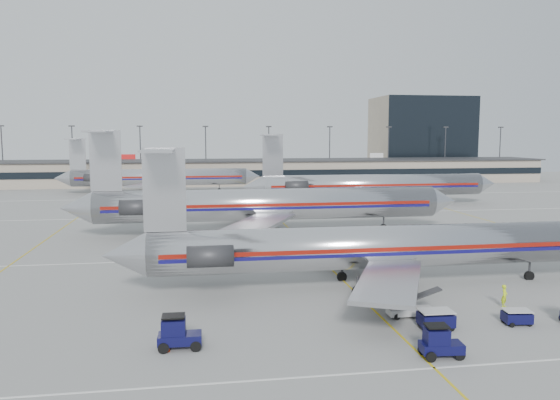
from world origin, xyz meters
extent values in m
plane|color=gray|center=(0.00, 0.00, 0.00)|extent=(260.00, 260.00, 0.00)
cube|color=silver|center=(0.00, 10.00, 0.01)|extent=(160.00, 0.15, 0.02)
cube|color=gray|center=(0.00, 98.00, 3.00)|extent=(160.00, 16.00, 6.00)
cube|color=black|center=(0.00, 89.90, 3.20)|extent=(160.00, 0.20, 1.60)
cube|color=#2D2D30|center=(0.00, 98.00, 6.10)|extent=(162.00, 17.00, 0.30)
cylinder|color=#38383D|center=(-63.00, 112.00, 7.50)|extent=(0.30, 0.30, 15.00)
cube|color=#2D2D30|center=(-63.00, 112.00, 15.10)|extent=(1.60, 0.40, 0.35)
cylinder|color=#38383D|center=(-45.00, 112.00, 7.50)|extent=(0.30, 0.30, 15.00)
cube|color=#2D2D30|center=(-45.00, 112.00, 15.10)|extent=(1.60, 0.40, 0.35)
cylinder|color=#38383D|center=(-27.00, 112.00, 7.50)|extent=(0.30, 0.30, 15.00)
cube|color=#2D2D30|center=(-27.00, 112.00, 15.10)|extent=(1.60, 0.40, 0.35)
cylinder|color=#38383D|center=(-9.00, 112.00, 7.50)|extent=(0.30, 0.30, 15.00)
cube|color=#2D2D30|center=(-9.00, 112.00, 15.10)|extent=(1.60, 0.40, 0.35)
cylinder|color=#38383D|center=(9.00, 112.00, 7.50)|extent=(0.30, 0.30, 15.00)
cube|color=#2D2D30|center=(9.00, 112.00, 15.10)|extent=(1.60, 0.40, 0.35)
cylinder|color=#38383D|center=(27.00, 112.00, 7.50)|extent=(0.30, 0.30, 15.00)
cube|color=#2D2D30|center=(27.00, 112.00, 15.10)|extent=(1.60, 0.40, 0.35)
cylinder|color=#38383D|center=(45.00, 112.00, 7.50)|extent=(0.30, 0.30, 15.00)
cube|color=#2D2D30|center=(45.00, 112.00, 15.10)|extent=(1.60, 0.40, 0.35)
cylinder|color=#38383D|center=(63.00, 112.00, 7.50)|extent=(0.30, 0.30, 15.00)
cube|color=#2D2D30|center=(63.00, 112.00, 15.10)|extent=(1.60, 0.40, 0.35)
cylinder|color=#38383D|center=(81.00, 112.00, 7.50)|extent=(0.30, 0.30, 15.00)
cube|color=#2D2D30|center=(81.00, 112.00, 15.10)|extent=(1.60, 0.40, 0.35)
cube|color=tan|center=(62.00, 128.00, 12.50)|extent=(30.00, 20.00, 25.00)
cylinder|color=silver|center=(2.73, -2.25, 3.29)|extent=(37.59, 3.48, 3.48)
cone|color=#AFAFB3|center=(-17.76, -2.25, 3.29)|extent=(3.38, 3.48, 3.48)
cube|color=maroon|center=(2.73, -4.00, 3.43)|extent=(35.71, 0.05, 0.33)
cube|color=#100C54|center=(2.73, -4.00, 3.05)|extent=(35.71, 0.05, 0.26)
cube|color=#AFAFB3|center=(0.85, 4.33, 2.35)|extent=(8.74, 12.74, 0.30)
cube|color=#AFAFB3|center=(0.85, -8.83, 2.35)|extent=(8.74, 12.74, 0.30)
cube|color=#AFAFB3|center=(-14.66, -2.25, 8.22)|extent=(3.20, 0.23, 6.39)
cube|color=#AFAFB3|center=(-14.94, -2.25, 11.23)|extent=(2.26, 9.87, 0.17)
cylinder|color=#2D2D30|center=(-11.37, 0.43, 3.57)|extent=(3.38, 1.60, 1.60)
cylinder|color=#2D2D30|center=(-11.37, -4.93, 3.57)|extent=(3.38, 1.60, 1.60)
cylinder|color=#2D2D30|center=(15.89, -2.25, 0.78)|extent=(0.19, 0.19, 1.55)
cylinder|color=#2D2D30|center=(-0.09, -4.50, 0.78)|extent=(0.19, 0.19, 1.55)
cylinder|color=#2D2D30|center=(-0.09, 0.01, 0.78)|extent=(0.19, 0.19, 1.55)
cylinder|color=black|center=(15.89, -2.25, 0.33)|extent=(0.85, 0.28, 0.85)
cylinder|color=silver|center=(-3.01, 23.39, 3.75)|extent=(42.83, 3.96, 3.96)
cone|color=silver|center=(20.12, 23.39, 3.75)|extent=(3.43, 3.96, 3.96)
cone|color=#AFAFB3|center=(-26.35, 23.39, 3.75)|extent=(3.85, 3.96, 3.96)
cube|color=maroon|center=(-3.01, 21.40, 3.91)|extent=(40.69, 0.05, 0.37)
cube|color=#100C54|center=(-3.01, 21.40, 3.48)|extent=(40.69, 0.05, 0.30)
cube|color=#AFAFB3|center=(-5.15, 30.89, 2.68)|extent=(9.96, 14.52, 0.34)
cube|color=#AFAFB3|center=(-5.15, 15.90, 2.68)|extent=(9.96, 14.52, 0.34)
cube|color=#AFAFB3|center=(-22.81, 23.39, 9.37)|extent=(3.64, 0.27, 7.28)
cube|color=#AFAFB3|center=(-23.14, 23.39, 12.79)|extent=(2.57, 11.24, 0.19)
cylinder|color=#2D2D30|center=(-19.07, 26.44, 4.07)|extent=(3.85, 1.82, 1.82)
cylinder|color=#2D2D30|center=(-19.07, 20.34, 4.07)|extent=(3.85, 1.82, 1.82)
cylinder|color=#2D2D30|center=(11.98, 23.39, 0.88)|extent=(0.21, 0.21, 1.77)
cylinder|color=#2D2D30|center=(-6.22, 20.82, 0.88)|extent=(0.21, 0.21, 1.77)
cylinder|color=#2D2D30|center=(-6.22, 25.96, 0.88)|extent=(0.21, 0.21, 1.77)
cylinder|color=black|center=(11.98, 23.39, 0.37)|extent=(0.96, 0.32, 0.96)
cylinder|color=silver|center=(19.23, 48.67, 3.65)|extent=(39.58, 3.85, 3.85)
cone|color=silver|center=(40.68, 48.67, 3.65)|extent=(3.33, 3.85, 3.85)
cone|color=#AFAFB3|center=(-2.44, 48.67, 3.65)|extent=(3.75, 3.85, 3.85)
cube|color=maroon|center=(19.23, 46.73, 3.80)|extent=(37.60, 0.05, 0.36)
cube|color=#100C54|center=(19.23, 46.73, 3.39)|extent=(37.60, 0.05, 0.29)
cube|color=#AFAFB3|center=(17.14, 55.96, 2.60)|extent=(9.69, 14.12, 0.33)
cube|color=#AFAFB3|center=(17.14, 41.38, 2.60)|extent=(9.69, 14.12, 0.33)
cube|color=#AFAFB3|center=(1.00, 48.67, 9.11)|extent=(3.54, 0.26, 7.08)
cube|color=#AFAFB3|center=(0.69, 48.67, 12.45)|extent=(2.50, 10.94, 0.19)
cylinder|color=#2D2D30|center=(4.65, 51.63, 3.96)|extent=(3.75, 1.77, 1.77)
cylinder|color=#2D2D30|center=(4.65, 45.70, 3.96)|extent=(3.75, 1.77, 1.77)
cylinder|color=#2D2D30|center=(32.77, 48.67, 0.86)|extent=(0.21, 0.21, 1.72)
cylinder|color=#2D2D30|center=(16.10, 46.17, 0.86)|extent=(0.21, 0.21, 1.72)
cylinder|color=#2D2D30|center=(16.10, 51.17, 0.86)|extent=(0.21, 0.21, 1.72)
cylinder|color=black|center=(32.77, 48.67, 0.36)|extent=(0.94, 0.31, 0.94)
cylinder|color=silver|center=(-19.65, 77.27, 3.43)|extent=(37.25, 3.63, 3.63)
cone|color=silver|center=(0.55, 77.27, 3.43)|extent=(3.14, 3.63, 3.63)
cone|color=#AFAFB3|center=(-40.04, 77.27, 3.43)|extent=(3.53, 3.63, 3.63)
cube|color=maroon|center=(-19.65, 75.45, 3.58)|extent=(35.39, 0.05, 0.34)
cube|color=#100C54|center=(-19.65, 75.45, 3.19)|extent=(35.39, 0.05, 0.27)
cube|color=#AFAFB3|center=(-21.61, 84.14, 2.45)|extent=(9.12, 13.29, 0.31)
cube|color=#AFAFB3|center=(-21.61, 70.41, 2.45)|extent=(9.12, 13.29, 0.31)
cube|color=#AFAFB3|center=(-36.80, 77.27, 8.58)|extent=(3.33, 0.25, 6.67)
cube|color=#AFAFB3|center=(-37.10, 77.27, 11.72)|extent=(2.35, 10.29, 0.18)
cylinder|color=#2D2D30|center=(-33.37, 80.07, 3.73)|extent=(3.53, 1.67, 1.67)
cylinder|color=#2D2D30|center=(-33.37, 74.48, 3.73)|extent=(3.53, 1.67, 1.67)
cylinder|color=#2D2D30|center=(-6.90, 77.27, 0.81)|extent=(0.20, 0.20, 1.62)
cylinder|color=#2D2D30|center=(-22.59, 74.92, 0.81)|extent=(0.20, 0.20, 1.62)
cylinder|color=#2D2D30|center=(-22.59, 79.63, 0.81)|extent=(0.20, 0.20, 1.62)
cylinder|color=black|center=(-6.90, 77.27, 0.34)|extent=(0.88, 0.29, 0.88)
cube|color=black|center=(-13.41, -13.19, 0.62)|extent=(2.52, 1.31, 0.57)
cube|color=black|center=(-13.75, -13.19, 1.30)|extent=(1.39, 1.17, 1.02)
cube|color=black|center=(-13.75, -13.19, 1.98)|extent=(1.33, 1.11, 0.09)
cylinder|color=black|center=(-12.50, -12.62, 0.32)|extent=(0.63, 0.20, 0.63)
cylinder|color=black|center=(-12.50, -13.76, 0.32)|extent=(0.63, 0.20, 0.63)
cylinder|color=black|center=(-14.31, -12.62, 0.32)|extent=(0.63, 0.20, 0.63)
cylinder|color=black|center=(-14.31, -13.76, 0.32)|extent=(0.63, 0.20, 0.63)
cube|color=black|center=(1.00, -16.72, 0.58)|extent=(2.41, 1.36, 0.53)
cube|color=black|center=(0.68, -16.72, 1.21)|extent=(1.35, 1.16, 0.95)
cube|color=black|center=(0.68, -16.72, 1.85)|extent=(1.29, 1.10, 0.08)
cylinder|color=black|center=(1.84, -16.19, 0.30)|extent=(0.59, 0.19, 0.59)
cylinder|color=black|center=(1.84, -17.25, 0.30)|extent=(0.59, 0.19, 0.59)
cylinder|color=black|center=(0.15, -16.19, 0.30)|extent=(0.59, 0.19, 0.59)
cylinder|color=black|center=(0.15, -17.25, 0.30)|extent=(0.59, 0.19, 0.59)
cube|color=black|center=(2.70, -12.33, 0.61)|extent=(2.16, 1.51, 0.78)
cube|color=#A9A9A9|center=(2.70, -12.33, 1.17)|extent=(2.16, 1.51, 0.07)
cylinder|color=black|center=(3.48, -11.72, 0.20)|extent=(0.40, 0.16, 0.40)
cylinder|color=black|center=(3.48, -12.94, 0.20)|extent=(0.40, 0.16, 0.40)
cylinder|color=black|center=(1.92, -11.72, 0.20)|extent=(0.40, 0.16, 0.40)
cylinder|color=black|center=(1.92, -12.94, 0.20)|extent=(0.40, 0.16, 0.40)
cube|color=black|center=(8.28, -12.43, 0.50)|extent=(1.85, 1.38, 0.63)
cube|color=#A9A9A9|center=(8.28, -12.43, 0.95)|extent=(1.85, 1.38, 0.05)
cylinder|color=black|center=(8.91, -11.93, 0.16)|extent=(0.33, 0.13, 0.33)
cylinder|color=black|center=(8.91, -12.93, 0.16)|extent=(0.33, 0.13, 0.33)
cylinder|color=black|center=(7.65, -11.93, 0.16)|extent=(0.33, 0.13, 0.33)
cylinder|color=black|center=(7.65, -12.93, 0.16)|extent=(0.33, 0.13, 0.33)
cube|color=#A9A9A9|center=(2.00, -9.87, 0.39)|extent=(3.15, 1.18, 0.44)
cube|color=#2D2D30|center=(2.52, -9.87, 1.39)|extent=(3.19, 0.83, 1.12)
cylinder|color=black|center=(3.13, -9.39, 0.22)|extent=(0.44, 0.14, 0.44)
cylinder|color=black|center=(3.13, -10.35, 0.22)|extent=(0.44, 0.14, 0.44)
cylinder|color=black|center=(0.87, -9.39, 0.22)|extent=(0.44, 0.14, 0.44)
cylinder|color=black|center=(0.87, -10.35, 0.22)|extent=(0.44, 0.14, 0.44)
imported|color=#C8EB16|center=(9.51, -8.92, 0.82)|extent=(0.70, 0.70, 1.64)
cone|color=red|center=(-14.18, -13.43, 0.31)|extent=(0.49, 0.49, 0.63)
camera|label=1|loc=(-12.43, -44.10, 12.22)|focal=35.00mm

